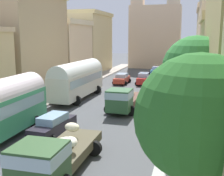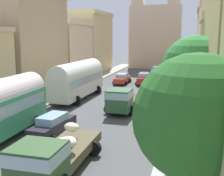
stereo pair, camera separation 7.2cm
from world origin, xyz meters
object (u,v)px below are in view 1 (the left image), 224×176
car_1 (157,71)px  pedestrian_4 (183,110)px  parked_bus_1 (78,78)px  pedestrian_0 (193,162)px  cargo_truck_1 (123,99)px  cargo_truck_0 (53,155)px  pedestrian_3 (185,95)px  car_0 (144,79)px  car_3 (122,79)px  car_2 (53,125)px

car_1 → pedestrian_4: 28.26m
parked_bus_1 → car_1: parked_bus_1 is taller
parked_bus_1 → pedestrian_0: size_ratio=5.67×
cargo_truck_1 → pedestrian_0: size_ratio=4.07×
cargo_truck_0 → pedestrian_3: bearing=71.1°
car_0 → car_1: car_0 is taller
cargo_truck_1 → car_3: bearing=103.9°
car_2 → pedestrian_3: 14.83m
parked_bus_1 → car_1: bearing=74.2°
pedestrian_4 → parked_bus_1: bearing=153.5°
cargo_truck_0 → pedestrian_3: size_ratio=3.99×
pedestrian_0 → pedestrian_4: 9.99m
cargo_truck_1 → pedestrian_4: 5.71m
cargo_truck_0 → car_0: bearing=90.2°
car_2 → car_3: size_ratio=1.05×
cargo_truck_1 → parked_bus_1: bearing=146.5°
cargo_truck_0 → car_2: cargo_truck_0 is taller
car_2 → pedestrian_0: size_ratio=2.52×
car_0 → car_1: (0.62, 10.76, -0.07)m
pedestrian_0 → car_3: bearing=110.3°
cargo_truck_1 → pedestrian_3: size_ratio=4.00×
car_0 → car_2: (-2.71, -22.90, -0.06)m
car_2 → pedestrian_0: bearing=-23.1°
car_1 → pedestrian_4: pedestrian_4 is taller
cargo_truck_0 → car_2: 6.13m
parked_bus_1 → car_1: 22.88m
car_1 → pedestrian_4: (5.37, -27.74, 0.23)m
car_3 → pedestrian_0: pedestrian_0 is taller
cargo_truck_1 → car_3: 15.47m
pedestrian_0 → pedestrian_4: pedestrian_0 is taller
car_1 → pedestrian_3: bearing=-76.0°
pedestrian_4 → car_0: bearing=109.4°
car_3 → pedestrian_3: pedestrian_3 is taller
cargo_truck_0 → cargo_truck_1: (0.47, 13.08, 0.03)m
car_0 → pedestrian_4: (6.00, -16.98, 0.16)m
cargo_truck_0 → pedestrian_0: (6.66, 1.41, -0.19)m
parked_bus_1 → cargo_truck_0: bearing=-71.7°
car_3 → pedestrian_4: bearing=-61.3°
pedestrian_0 → pedestrian_3: 16.02m
car_1 → pedestrian_0: 38.20m
car_1 → car_3: size_ratio=0.95×
parked_bus_1 → pedestrian_0: parked_bus_1 is taller
car_2 → pedestrian_3: bearing=53.8°
car_3 → pedestrian_0: (9.89, -26.69, 0.24)m
pedestrian_0 → car_2: bearing=156.9°
pedestrian_0 → pedestrian_3: (-0.70, 16.00, 0.04)m
parked_bus_1 → pedestrian_0: bearing=-51.9°
parked_bus_1 → car_2: size_ratio=2.25×
car_3 → parked_bus_1: bearing=-102.6°
cargo_truck_0 → pedestrian_0: bearing=11.9°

